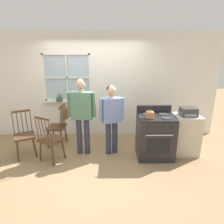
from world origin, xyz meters
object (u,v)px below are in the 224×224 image
(chair_by_window, at_px, (57,127))
(kettle, at_px, (150,114))
(stove, at_px, (155,136))
(stereo, at_px, (188,112))
(person_elderly_left, at_px, (82,110))
(chair_center_cluster, at_px, (24,136))
(chair_near_wall, at_px, (50,140))
(potted_plant, at_px, (59,98))
(side_counter, at_px, (185,134))
(handbag, at_px, (66,113))
(person_teen_center, at_px, (112,114))

(chair_by_window, bearing_deg, kettle, 76.34)
(stove, height_order, stereo, stove)
(person_elderly_left, bearing_deg, chair_center_cluster, -172.40)
(chair_near_wall, height_order, chair_center_cluster, same)
(person_elderly_left, xyz_separation_m, stove, (1.57, -0.14, -0.55))
(chair_near_wall, bearing_deg, potted_plant, -57.36)
(side_counter, bearing_deg, chair_near_wall, -174.29)
(handbag, height_order, side_counter, handbag)
(chair_center_cluster, distance_m, stove, 2.83)
(chair_center_cluster, xyz_separation_m, person_elderly_left, (1.26, 0.09, 0.56))
(person_teen_center, xyz_separation_m, potted_plant, (-1.35, 1.00, 0.10))
(chair_near_wall, xyz_separation_m, person_elderly_left, (0.64, 0.30, 0.56))
(chair_center_cluster, bearing_deg, stove, -27.46)
(stereo, bearing_deg, chair_center_cluster, -179.03)
(chair_near_wall, relative_size, kettle, 4.10)
(person_teen_center, relative_size, handbag, 5.06)
(person_elderly_left, height_order, stove, person_elderly_left)
(person_teen_center, bearing_deg, person_elderly_left, 163.86)
(stove, distance_m, side_counter, 0.72)
(stereo, bearing_deg, person_teen_center, 179.19)
(stove, height_order, potted_plant, potted_plant)
(chair_near_wall, height_order, potted_plant, potted_plant)
(handbag, bearing_deg, kettle, -19.97)
(person_elderly_left, relative_size, person_teen_center, 1.09)
(chair_by_window, bearing_deg, side_counter, 86.48)
(chair_center_cluster, bearing_deg, person_elderly_left, -22.51)
(stove, bearing_deg, person_teen_center, 171.95)
(person_elderly_left, bearing_deg, side_counter, 3.48)
(side_counter, bearing_deg, handbag, 171.49)
(person_teen_center, height_order, stove, person_teen_center)
(chair_center_cluster, relative_size, person_teen_center, 0.65)
(chair_by_window, xyz_separation_m, stereo, (2.95, -0.45, 0.52))
(chair_center_cluster, relative_size, stereo, 2.98)
(chair_center_cluster, xyz_separation_m, stereo, (3.54, 0.06, 0.52))
(chair_by_window, bearing_deg, stove, 80.77)
(stove, relative_size, stereo, 3.19)
(chair_by_window, height_order, side_counter, chair_by_window)
(chair_by_window, bearing_deg, handbag, 90.00)
(potted_plant, bearing_deg, side_counter, -18.46)
(potted_plant, distance_m, side_counter, 3.21)
(chair_near_wall, distance_m, stove, 2.22)
(person_elderly_left, distance_m, person_teen_center, 0.64)
(chair_by_window, height_order, kettle, kettle)
(chair_by_window, relative_size, chair_near_wall, 1.00)
(side_counter, bearing_deg, stove, -169.53)
(stove, distance_m, potted_plant, 2.61)
(stove, bearing_deg, chair_near_wall, -175.84)
(chair_near_wall, height_order, person_teen_center, person_teen_center)
(person_teen_center, bearing_deg, chair_near_wall, 177.23)
(chair_center_cluster, xyz_separation_m, side_counter, (3.54, 0.08, -0.02))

